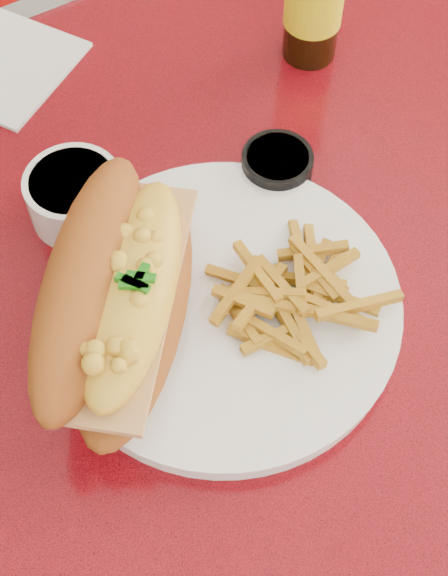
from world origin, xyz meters
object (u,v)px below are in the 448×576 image
dinner_plate (224,307)px  mac_hoagie (118,294)px  sauce_cup_right (277,166)px  fork (184,371)px  gravy_ramekin (75,196)px  diner_table (223,372)px

dinner_plate → mac_hoagie: size_ratio=1.44×
sauce_cup_right → fork: bearing=-142.6°
gravy_ramekin → sauce_cup_right: (0.17, -0.06, -0.01)m
mac_hoagie → sauce_cup_right: bearing=-28.9°
dinner_plate → mac_hoagie: bearing=162.4°
fork → gravy_ramekin: bearing=-32.4°
fork → diner_table: bearing=-82.1°
fork → sauce_cup_right: sauce_cup_right is taller
dinner_plate → sauce_cup_right: (0.11, 0.09, 0.01)m
mac_hoagie → sauce_cup_right: (0.19, 0.07, -0.05)m
fork → dinner_plate: bearing=-89.6°
dinner_plate → mac_hoagie: (-0.08, 0.02, 0.05)m
dinner_plate → diner_table: bearing=61.4°
diner_table → gravy_ramekin: (-0.07, 0.13, 0.19)m
mac_hoagie → fork: 0.08m
sauce_cup_right → gravy_ramekin: bearing=160.9°
fork → gravy_ramekin: 0.19m
mac_hoagie → fork: size_ratio=2.07×
gravy_ramekin → sauce_cup_right: bearing=-19.1°
diner_table → fork: fork is taller
mac_hoagie → gravy_ramekin: bearing=31.2°
diner_table → mac_hoagie: mac_hoagie is taller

